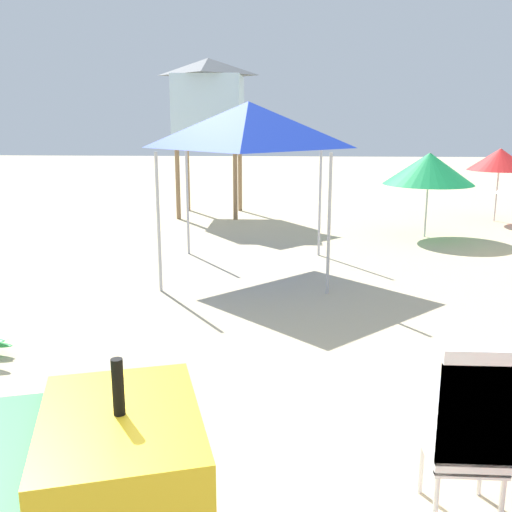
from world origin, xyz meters
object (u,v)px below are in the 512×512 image
(popup_canopy, at_px, (249,125))
(beach_umbrella_left, at_px, (429,169))
(beach_umbrella_far, at_px, (500,159))
(stacked_plastic_chairs, at_px, (470,422))
(lifeguard_tower, at_px, (209,101))

(popup_canopy, distance_m, beach_umbrella_left, 5.20)
(beach_umbrella_left, height_order, beach_umbrella_far, beach_umbrella_left)
(beach_umbrella_left, bearing_deg, stacked_plastic_chairs, -101.39)
(beach_umbrella_left, bearing_deg, beach_umbrella_far, 43.92)
(beach_umbrella_left, bearing_deg, popup_canopy, -139.24)
(beach_umbrella_left, bearing_deg, lifeguard_tower, 151.49)
(lifeguard_tower, height_order, beach_umbrella_left, lifeguard_tower)
(popup_canopy, distance_m, lifeguard_tower, 6.46)
(stacked_plastic_chairs, xyz_separation_m, beach_umbrella_far, (4.35, 12.17, 0.89))
(beach_umbrella_far, bearing_deg, beach_umbrella_left, -136.08)
(stacked_plastic_chairs, relative_size, lifeguard_tower, 0.30)
(stacked_plastic_chairs, xyz_separation_m, popup_canopy, (-1.87, 6.56, 1.82))
(lifeguard_tower, distance_m, beach_umbrella_far, 7.91)
(popup_canopy, xyz_separation_m, beach_umbrella_far, (6.23, 5.60, -0.92))
(lifeguard_tower, bearing_deg, beach_umbrella_left, -28.51)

